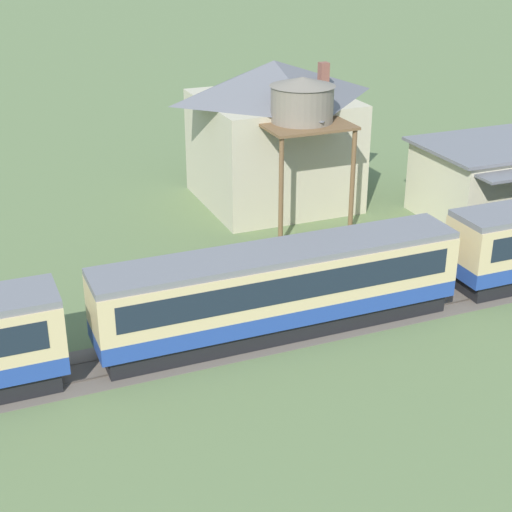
# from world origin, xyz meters

# --- Properties ---
(passenger_train) EXTENTS (90.96, 2.97, 4.17)m
(passenger_train) POSITION_xyz_m (-19.76, 1.22, 2.31)
(passenger_train) COLOR #234293
(passenger_train) RESTS_ON ground_plane
(railway_track) EXTENTS (131.29, 3.60, 0.04)m
(railway_track) POSITION_xyz_m (-19.26, 1.22, 0.01)
(railway_track) COLOR #665B51
(railway_track) RESTS_ON ground_plane
(station_building) EXTENTS (11.09, 8.32, 4.75)m
(station_building) POSITION_xyz_m (-0.72, 9.84, 2.41)
(station_building) COLOR beige
(station_building) RESTS_ON ground_plane
(station_house_grey_roof) EXTENTS (9.90, 9.85, 9.28)m
(station_house_grey_roof) POSITION_xyz_m (-13.27, 17.65, 4.78)
(station_house_grey_roof) COLOR #BCB293
(station_house_grey_roof) RESTS_ON ground_plane
(water_tower) EXTENTS (5.07, 5.07, 9.20)m
(water_tower) POSITION_xyz_m (-13.64, 12.68, 7.56)
(water_tower) COLOR brown
(water_tower) RESTS_ON ground_plane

